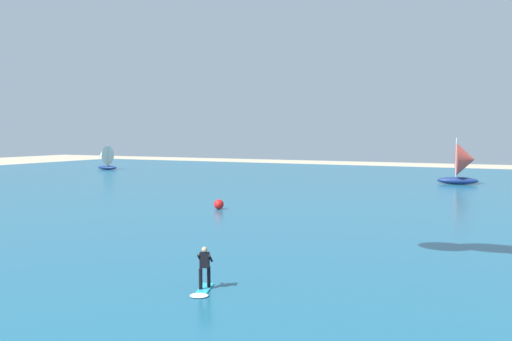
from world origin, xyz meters
name	(u,v)px	position (x,y,z in m)	size (l,w,h in m)	color
ocean	(415,194)	(0.00, 49.47, 0.05)	(160.00, 90.00, 0.10)	#1E607F
kitesurfer	(204,275)	(-1.71, 11.83, 0.70)	(1.17, 2.03, 1.67)	#26B2CC
sailboat_outermost	(104,157)	(-53.28, 63.82, 2.16)	(3.84, 3.25, 4.49)	navy
sailboat_far_right	(464,163)	(3.48, 62.18, 2.64)	(4.89, 4.23, 5.55)	navy
marker_buoy	(219,204)	(-12.25, 31.24, 0.50)	(0.79, 0.79, 0.79)	red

